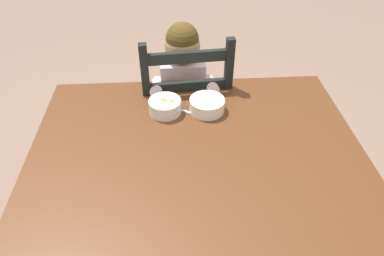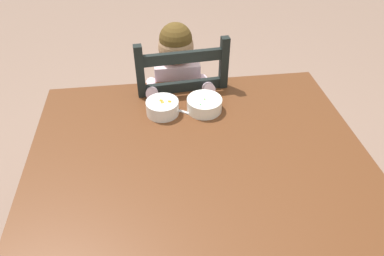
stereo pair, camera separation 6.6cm
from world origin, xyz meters
The scene contains 7 objects.
ground_plane centered at (0.00, 0.00, 0.00)m, with size 8.00×8.00×0.00m, color #856959.
dining_table centered at (0.00, 0.00, 0.61)m, with size 1.27×1.00×0.71m.
dining_chair centered at (-0.02, 0.55, 0.46)m, with size 0.45×0.45×0.95m.
child_figure centered at (-0.03, 0.54, 0.64)m, with size 0.32×0.31×0.97m.
bowl_of_peas centered at (0.06, 0.25, 0.74)m, with size 0.15×0.15×0.06m.
bowl_of_carrots centered at (-0.12, 0.25, 0.74)m, with size 0.14×0.14×0.06m.
spoon centered at (-0.07, 0.28, 0.71)m, with size 0.13×0.09×0.01m.
Camera 1 is at (-0.08, -0.98, 1.63)m, focal length 33.37 mm.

